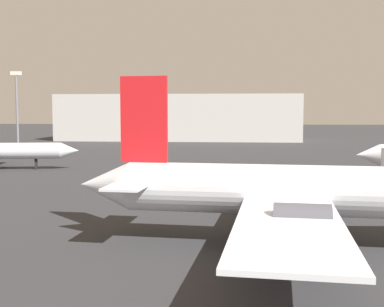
# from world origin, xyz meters

# --- Properties ---
(airplane_at_gate) EXTENTS (30.11, 31.02, 10.84)m
(airplane_at_gate) POSITION_xyz_m (4.90, 21.43, 3.55)
(airplane_at_gate) COLOR silver
(airplane_at_gate) RESTS_ON ground_plane
(light_mast_left) EXTENTS (2.40, 0.50, 17.07)m
(light_mast_left) POSITION_xyz_m (-47.14, 94.86, 9.76)
(light_mast_left) COLOR slate
(light_mast_left) RESTS_ON ground_plane
(terminal_building) EXTENTS (69.00, 19.83, 13.14)m
(terminal_building) POSITION_xyz_m (-16.16, 134.79, 6.57)
(terminal_building) COLOR #B7B7B2
(terminal_building) RESTS_ON ground_plane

